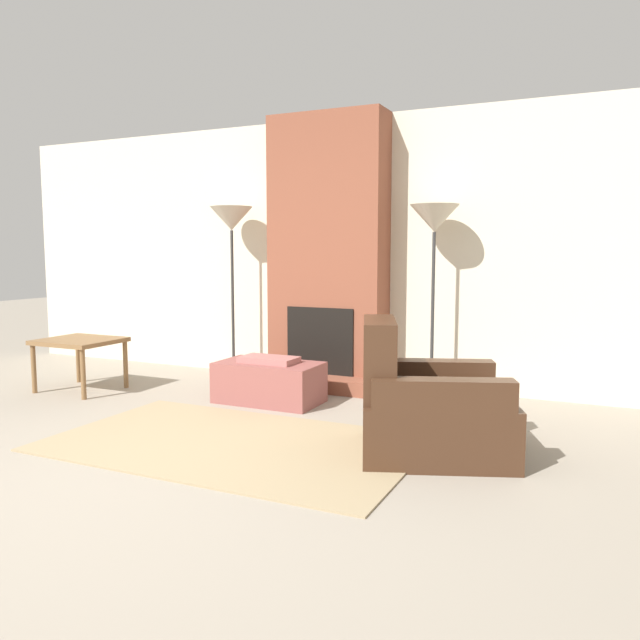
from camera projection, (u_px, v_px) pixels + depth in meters
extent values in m
plane|color=gray|center=(103.00, 490.00, 3.43)|extent=(24.00, 24.00, 0.00)
cube|color=beige|center=(337.00, 252.00, 6.22)|extent=(8.02, 0.06, 2.60)
cube|color=brown|center=(328.00, 252.00, 6.03)|extent=(1.15, 0.37, 2.60)
cube|color=brown|center=(314.00, 383.00, 5.88)|extent=(1.15, 0.25, 0.14)
cube|color=black|center=(320.00, 341.00, 5.95)|extent=(0.69, 0.02, 0.64)
cube|color=#8C4C47|center=(269.00, 382.00, 5.40)|extent=(0.89, 0.50, 0.35)
cube|color=#A56660|center=(269.00, 360.00, 5.38)|extent=(0.49, 0.27, 0.05)
cube|color=#422819|center=(436.00, 425.00, 4.02)|extent=(1.16, 1.09, 0.38)
cube|color=#422819|center=(379.00, 387.00, 4.02)|extent=(0.42, 0.68, 0.87)
cube|color=#422819|center=(442.00, 426.00, 3.69)|extent=(0.85, 0.45, 0.56)
cube|color=#422819|center=(431.00, 400.00, 4.33)|extent=(0.85, 0.45, 0.56)
cube|color=brown|center=(79.00, 341.00, 5.84)|extent=(0.69, 0.61, 0.04)
cylinder|color=brown|center=(34.00, 369.00, 5.75)|extent=(0.04, 0.04, 0.45)
cylinder|color=brown|center=(83.00, 374.00, 5.49)|extent=(0.04, 0.04, 0.45)
cylinder|color=brown|center=(78.00, 360.00, 6.23)|extent=(0.04, 0.04, 0.45)
cylinder|color=brown|center=(126.00, 365.00, 5.98)|extent=(0.04, 0.04, 0.45)
cylinder|color=#333333|center=(234.00, 377.00, 6.46)|extent=(0.29, 0.29, 0.02)
cylinder|color=#333333|center=(233.00, 304.00, 6.38)|extent=(0.03, 0.03, 1.50)
cone|color=beige|center=(231.00, 219.00, 6.28)|extent=(0.43, 0.43, 0.24)
cylinder|color=#333333|center=(431.00, 396.00, 5.59)|extent=(0.29, 0.29, 0.02)
cylinder|color=#333333|center=(433.00, 315.00, 5.51)|extent=(0.03, 0.03, 1.46)
cone|color=beige|center=(434.00, 218.00, 5.42)|extent=(0.43, 0.43, 0.24)
cube|color=#9E8966|center=(233.00, 443.00, 4.24)|extent=(2.49, 1.49, 0.01)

